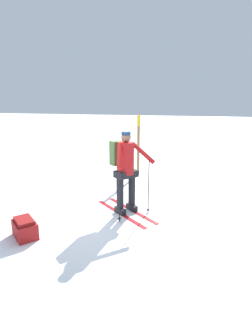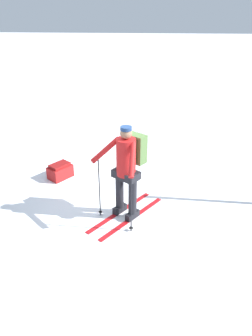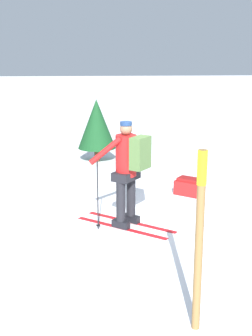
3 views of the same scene
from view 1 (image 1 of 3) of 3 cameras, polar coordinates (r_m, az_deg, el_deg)
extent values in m
plane|color=white|center=(5.78, -6.85, -9.72)|extent=(80.00, 80.00, 0.00)
cube|color=red|center=(5.88, 1.24, -9.12)|extent=(1.10, 1.44, 0.01)
cube|color=black|center=(5.86, 1.25, -8.54)|extent=(0.27, 0.31, 0.12)
cylinder|color=black|center=(5.70, 1.27, -4.58)|extent=(0.15, 0.15, 0.73)
cube|color=red|center=(5.72, -1.28, -9.84)|extent=(1.10, 1.44, 0.01)
cube|color=black|center=(5.69, -1.29, -9.24)|extent=(0.27, 0.31, 0.12)
cylinder|color=black|center=(5.53, -1.31, -5.18)|extent=(0.15, 0.15, 0.73)
cube|color=black|center=(5.51, 0.00, -1.26)|extent=(0.54, 0.50, 0.14)
cylinder|color=red|center=(5.43, 0.00, 2.14)|extent=(0.34, 0.34, 0.67)
sphere|color=#8C664C|center=(5.35, 0.00, 6.68)|extent=(0.20, 0.20, 0.20)
cylinder|color=navy|center=(5.34, 0.00, 7.58)|extent=(0.19, 0.19, 0.06)
cube|color=#4C6B38|center=(5.63, -1.58, 3.36)|extent=(0.41, 0.37, 0.52)
cylinder|color=black|center=(5.58, 4.94, -3.95)|extent=(0.02, 0.02, 1.20)
cylinder|color=black|center=(5.77, 4.82, -9.05)|extent=(0.07, 0.07, 0.01)
cylinder|color=red|center=(5.43, 3.74, 3.30)|extent=(0.10, 0.53, 0.46)
cylinder|color=black|center=(5.15, -1.47, -5.48)|extent=(0.02, 0.02, 1.20)
cylinder|color=black|center=(5.36, -1.44, -10.92)|extent=(0.07, 0.07, 0.01)
cylinder|color=red|center=(5.09, -1.48, 2.57)|extent=(0.53, 0.25, 0.46)
cube|color=maroon|center=(5.08, -21.13, -12.37)|extent=(0.58, 0.62, 0.29)
cube|color=maroon|center=(5.01, -21.31, -10.59)|extent=(0.48, 0.51, 0.06)
cylinder|color=olive|center=(8.43, 2.71, 4.91)|extent=(0.09, 0.09, 1.94)
cylinder|color=yellow|center=(8.34, 2.77, 10.30)|extent=(0.10, 0.10, 0.35)
camera|label=2|loc=(6.51, 53.39, 19.66)|focal=35.00mm
camera|label=3|loc=(12.42, 13.10, 16.53)|focal=50.00mm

